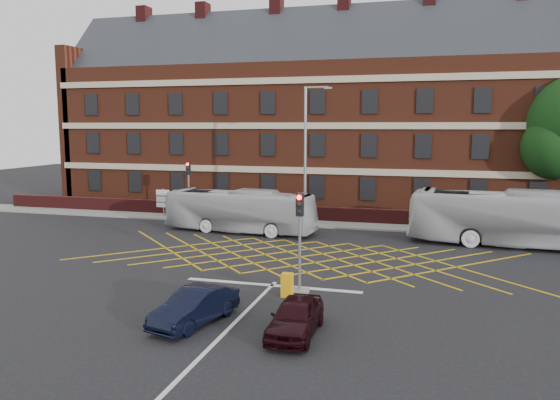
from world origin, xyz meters
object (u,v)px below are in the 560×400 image
(bus_right, at_px, (513,218))
(traffic_light_near, at_px, (300,253))
(car_maroon, at_px, (295,317))
(utility_cabinet, at_px, (287,285))
(bus_left, at_px, (240,211))
(traffic_light_far, at_px, (189,195))
(direction_signs, at_px, (163,199))
(car_navy, at_px, (195,306))
(street_lamp, at_px, (306,181))

(bus_right, bearing_deg, traffic_light_near, 145.84)
(car_maroon, height_order, utility_cabinet, car_maroon)
(bus_right, bearing_deg, bus_left, 95.38)
(car_maroon, height_order, traffic_light_far, traffic_light_far)
(bus_right, height_order, direction_signs, bus_right)
(utility_cabinet, bearing_deg, car_maroon, -71.37)
(car_navy, distance_m, street_lamp, 18.48)
(car_maroon, bearing_deg, car_navy, 179.15)
(car_navy, relative_size, car_maroon, 1.04)
(bus_right, bearing_deg, street_lamp, 87.16)
(bus_left, bearing_deg, street_lamp, -58.91)
(car_navy, bearing_deg, bus_right, 66.80)
(street_lamp, bearing_deg, bus_right, -7.57)
(bus_left, bearing_deg, bus_right, -83.32)
(traffic_light_near, bearing_deg, bus_right, 51.10)
(car_navy, bearing_deg, bus_left, 118.39)
(bus_left, distance_m, utility_cabinet, 14.14)
(bus_left, bearing_deg, car_navy, -159.82)
(utility_cabinet, bearing_deg, bus_right, 50.93)
(traffic_light_near, relative_size, utility_cabinet, 4.36)
(car_navy, height_order, car_maroon, car_navy)
(street_lamp, relative_size, utility_cabinet, 9.74)
(bus_left, bearing_deg, traffic_light_near, -144.06)
(bus_left, distance_m, car_maroon, 18.23)
(bus_right, distance_m, traffic_light_far, 22.81)
(bus_right, xyz_separation_m, utility_cabinet, (-10.31, -12.70, -1.16))
(bus_right, height_order, street_lamp, street_lamp)
(bus_left, height_order, street_lamp, street_lamp)
(bus_right, distance_m, utility_cabinet, 16.39)
(direction_signs, bearing_deg, car_navy, -59.89)
(direction_signs, xyz_separation_m, utility_cabinet, (14.22, -16.52, -0.89))
(bus_right, relative_size, direction_signs, 5.39)
(traffic_light_far, bearing_deg, car_maroon, -56.91)
(direction_signs, bearing_deg, car_maroon, -52.76)
(traffic_light_far, bearing_deg, car_navy, -64.68)
(car_navy, height_order, direction_signs, direction_signs)
(car_maroon, distance_m, traffic_light_far, 24.70)
(traffic_light_near, distance_m, traffic_light_far, 20.58)
(direction_signs, bearing_deg, bus_right, -8.85)
(direction_signs, height_order, utility_cabinet, direction_signs)
(bus_right, xyz_separation_m, traffic_light_near, (-9.89, -12.25, 0.11))
(bus_right, bearing_deg, car_navy, 147.29)
(traffic_light_near, height_order, direction_signs, traffic_light_near)
(bus_right, bearing_deg, traffic_light_far, 84.53)
(bus_left, bearing_deg, utility_cabinet, -146.44)
(street_lamp, bearing_deg, bus_left, -154.94)
(car_navy, height_order, street_lamp, street_lamp)
(bus_left, bearing_deg, direction_signs, 68.52)
(car_navy, xyz_separation_m, traffic_light_near, (2.81, 4.32, 1.14))
(car_navy, relative_size, street_lamp, 0.40)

